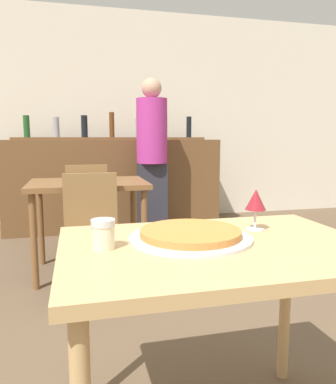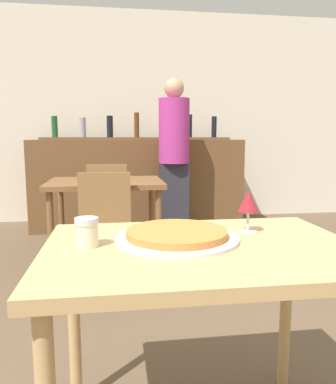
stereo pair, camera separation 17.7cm
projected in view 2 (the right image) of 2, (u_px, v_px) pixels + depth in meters
The scene contains 11 objects.
wall_back at pixel (135, 118), 5.11m from camera, with size 8.00×0.05×2.80m.
dining_table_near at pixel (201, 271), 1.27m from camera, with size 1.05×0.74×0.77m.
dining_table_far at pixel (106, 193), 3.15m from camera, with size 0.95×0.70×0.77m.
bar_counter at pixel (138, 184), 4.74m from camera, with size 2.60×0.56×1.10m.
bar_back_shelf at pixel (137, 134), 4.79m from camera, with size 2.39×0.24×0.34m.
chair_far_side_front at pixel (105, 225), 2.66m from camera, with size 0.40×0.40×0.88m.
chair_far_side_back at pixel (107, 201), 3.69m from camera, with size 0.40×0.40×0.88m.
pizza_tray at pixel (177, 235), 1.31m from camera, with size 0.43×0.43×0.04m.
cheese_shaker at pixel (87, 232), 1.22m from camera, with size 0.08×0.08×0.10m.
person_standing at pixel (174, 152), 4.16m from camera, with size 0.34×0.34×1.77m.
wine_glass at pixel (248, 202), 1.41m from camera, with size 0.08×0.08×0.16m.
Camera 2 is at (-0.28, -1.19, 1.13)m, focal length 35.00 mm.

